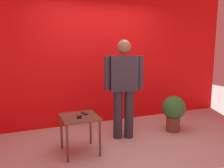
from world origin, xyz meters
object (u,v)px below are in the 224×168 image
at_px(cell_phone, 79,117).
at_px(side_table, 80,122).
at_px(potted_plant, 174,110).
at_px(tv_remote, 84,113).
at_px(standing_person, 124,84).

bearing_deg(cell_phone, side_table, 85.33).
distance_m(side_table, cell_phone, 0.11).
xyz_separation_m(side_table, potted_plant, (1.87, 0.22, -0.08)).
relative_size(cell_phone, potted_plant, 0.21).
distance_m(side_table, tv_remote, 0.16).
relative_size(tv_remote, potted_plant, 0.25).
bearing_deg(potted_plant, standing_person, 176.35).
bearing_deg(potted_plant, tv_remote, -175.42).
bearing_deg(standing_person, side_table, -161.45).
bearing_deg(tv_remote, standing_person, 7.07).
relative_size(side_table, cell_phone, 4.00).
bearing_deg(standing_person, tv_remote, -164.81).
relative_size(standing_person, potted_plant, 2.51).
height_order(standing_person, side_table, standing_person).
distance_m(standing_person, cell_phone, 1.02).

